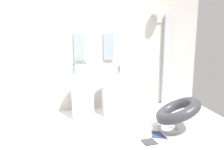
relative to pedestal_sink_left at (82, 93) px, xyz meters
name	(u,v)px	position (x,y,z in m)	size (l,w,h in m)	color
ground_plane	(111,142)	(0.31, -1.16, -0.50)	(4.80, 3.60, 0.04)	silver
rear_partition	(93,49)	(0.31, 0.49, 0.82)	(4.80, 0.10, 2.60)	beige
pedestal_sink_left	(82,93)	(0.00, 0.00, 0.00)	(0.50, 0.50, 0.96)	white
pedestal_sink_right	(113,91)	(0.63, 0.00, 0.00)	(0.50, 0.50, 0.96)	white
vanity_mirror_left	(79,47)	(0.00, 0.42, 0.87)	(0.22, 0.03, 0.56)	#8C9EA8
vanity_mirror_right	(108,47)	(0.63, 0.42, 0.87)	(0.22, 0.03, 0.56)	#8C9EA8
shower_column	(166,58)	(1.94, 0.37, 0.60)	(0.49, 0.24, 2.05)	#B7BABF
lounge_chair	(178,113)	(1.47, -1.13, -0.13)	(1.04, 1.04, 0.65)	#B7BABF
area_rug	(151,137)	(0.98, -1.18, -0.47)	(1.08, 0.77, 0.01)	beige
magazine_teal	(164,133)	(1.24, -1.12, -0.46)	(0.26, 0.18, 0.02)	teal
magazine_charcoal	(149,142)	(0.88, -1.36, -0.46)	(0.20, 0.20, 0.02)	#38383D
magazine_navy	(161,135)	(1.17, -1.19, -0.46)	(0.30, 0.21, 0.02)	navy
coffee_mug	(150,130)	(1.02, -1.04, -0.42)	(0.09, 0.09, 0.09)	white
soap_bottle_clear	(86,68)	(0.10, 0.15, 0.48)	(0.05, 0.05, 0.20)	silver
soap_bottle_blue	(119,70)	(0.74, -0.06, 0.45)	(0.05, 0.05, 0.14)	#4C72B7
soap_bottle_green	(74,69)	(-0.14, 0.07, 0.48)	(0.05, 0.05, 0.20)	#59996B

